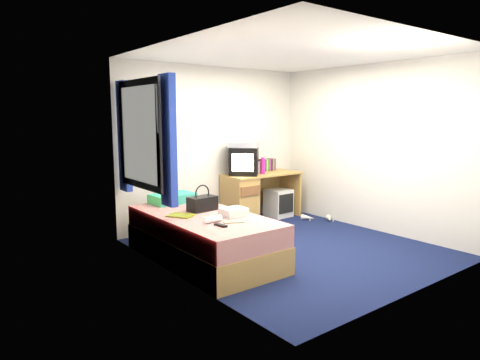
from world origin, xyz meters
TOP-DOWN VIEW (x-y plane):
  - ground at (0.00, 0.00)m, footprint 3.40×3.40m
  - room_shell at (0.00, 0.00)m, footprint 3.40×3.40m
  - bed at (-1.10, 0.31)m, footprint 1.01×2.00m
  - pillow at (-1.06, 1.12)m, footprint 0.58×0.39m
  - desk at (0.45, 1.44)m, footprint 1.30×0.55m
  - storage_cube at (1.06, 1.38)m, footprint 0.38×0.38m
  - crt_tv at (0.37, 1.44)m, footprint 0.59×0.59m
  - vcr at (0.38, 1.44)m, footprint 0.54×0.55m
  - book_row at (1.00, 1.60)m, footprint 0.27×0.13m
  - picture_frame at (1.15, 1.62)m, footprint 0.03×0.12m
  - pink_water_bottle at (0.68, 1.35)m, footprint 0.09×0.09m
  - aerosol_can at (0.66, 1.42)m, footprint 0.07×0.07m
  - handbag at (-1.00, 0.49)m, footprint 0.36×0.22m
  - towel at (-0.86, 0.04)m, footprint 0.28×0.23m
  - magazine at (-1.34, 0.40)m, footprint 0.32×0.35m
  - water_bottle at (-1.22, -0.06)m, footprint 0.20×0.07m
  - colour_swatch_fan at (-1.04, -0.21)m, footprint 0.23×0.14m
  - remote_control at (-1.24, -0.24)m, footprint 0.07×0.16m
  - window_assembly at (-1.55, 0.90)m, footprint 0.11×1.42m
  - white_heels at (1.37, 0.76)m, footprint 0.38×0.50m

SIDE VIEW (x-z plane):
  - ground at x=0.00m, z-range 0.00..0.00m
  - white_heels at x=1.37m, z-range -0.01..0.09m
  - storage_cube at x=1.06m, z-range 0.00..0.46m
  - bed at x=-1.10m, z-range 0.00..0.54m
  - desk at x=0.45m, z-range 0.03..0.78m
  - colour_swatch_fan at x=-1.04m, z-range 0.54..0.55m
  - magazine at x=-1.34m, z-range 0.54..0.55m
  - remote_control at x=-1.24m, z-range 0.54..0.56m
  - water_bottle at x=-1.22m, z-range 0.54..0.61m
  - towel at x=-0.86m, z-range 0.54..0.63m
  - pillow at x=-1.06m, z-range 0.54..0.66m
  - handbag at x=-1.00m, z-range 0.48..0.79m
  - picture_frame at x=1.15m, z-range 0.75..0.89m
  - book_row at x=1.00m, z-range 0.75..0.95m
  - aerosol_can at x=0.66m, z-range 0.75..0.95m
  - pink_water_bottle at x=0.68m, z-range 0.75..0.99m
  - crt_tv at x=0.37m, z-range 0.75..1.18m
  - vcr at x=0.38m, z-range 1.18..1.27m
  - window_assembly at x=-1.55m, z-range 0.72..2.12m
  - room_shell at x=0.00m, z-range -0.25..3.15m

